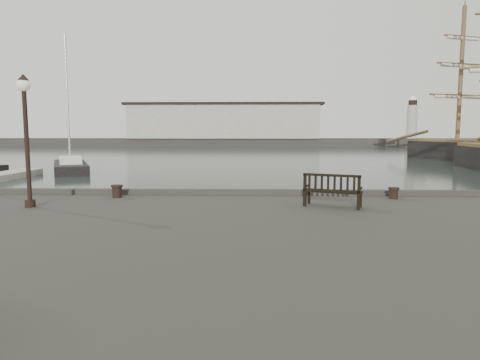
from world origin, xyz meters
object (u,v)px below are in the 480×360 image
at_px(bollard_left, 117,191).
at_px(lamp_post, 26,123).
at_px(bench, 332,197).
at_px(bollard_right, 394,193).
at_px(yacht_d, 70,169).

bearing_deg(bollard_left, lamp_post, -135.85).
bearing_deg(bollard_left, bench, -13.23).
xyz_separation_m(bollard_left, bollard_right, (8.81, -0.02, -0.02)).
bearing_deg(lamp_post, bollard_left, 44.15).
bearing_deg(bollard_right, lamp_post, -170.42).
height_order(bench, yacht_d, yacht_d).
relative_size(bollard_left, bollard_right, 1.11).
relative_size(lamp_post, yacht_d, 0.29).
distance_m(bench, lamp_post, 8.74).
height_order(bench, bollard_left, bench).
height_order(bollard_right, lamp_post, lamp_post).
bearing_deg(lamp_post, bench, 1.85).
xyz_separation_m(bench, lamp_post, (-8.49, -0.27, 2.06)).
bearing_deg(bollard_right, bollard_left, 179.85).
height_order(bollard_right, yacht_d, yacht_d).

